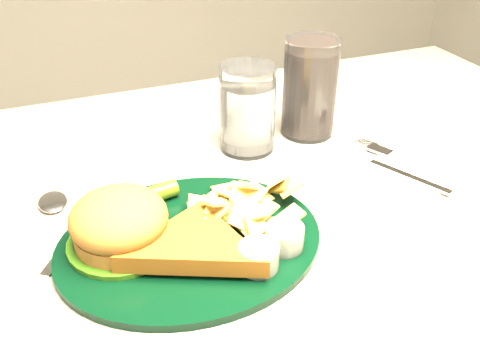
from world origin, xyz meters
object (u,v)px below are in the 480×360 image
object	(u,v)px
cola_glass	(310,88)
fork_napkin	(405,173)
water_glass	(247,109)
dinner_plate	(189,221)

from	to	relation	value
cola_glass	fork_napkin	bearing A→B (deg)	-69.30
water_glass	cola_glass	size ratio (longest dim) A/B	0.85
water_glass	fork_napkin	xyz separation A→B (m)	(0.16, -0.15, -0.06)
dinner_plate	fork_napkin	bearing A→B (deg)	5.06
cola_glass	fork_napkin	size ratio (longest dim) A/B	0.97
dinner_plate	water_glass	size ratio (longest dim) A/B	2.38
dinner_plate	fork_napkin	size ratio (longest dim) A/B	1.96
dinner_plate	fork_napkin	xyz separation A→B (m)	(0.31, 0.03, -0.03)
dinner_plate	fork_napkin	distance (m)	0.31
water_glass	fork_napkin	bearing A→B (deg)	-42.67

